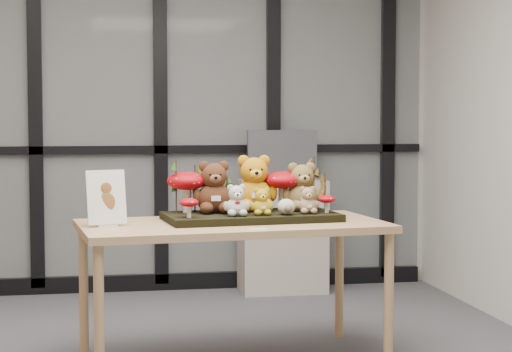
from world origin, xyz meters
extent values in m
plane|color=beige|center=(0.00, 2.50, 1.40)|extent=(5.00, 0.00, 5.00)
plane|color=beige|center=(0.00, -2.50, 1.40)|extent=(5.00, 0.00, 5.00)
cube|color=#2D383F|center=(0.00, 2.47, 1.40)|extent=(4.90, 0.02, 2.70)
cube|color=black|center=(0.00, 2.47, 0.06)|extent=(4.90, 0.06, 0.12)
cube|color=black|center=(0.00, 2.47, 1.05)|extent=(4.90, 0.06, 0.06)
cube|color=black|center=(-0.45, 2.47, 1.40)|extent=(0.10, 0.06, 2.70)
cube|color=black|center=(0.45, 2.47, 1.40)|extent=(0.10, 0.06, 2.70)
cube|color=black|center=(1.30, 2.47, 1.40)|extent=(0.10, 0.06, 2.70)
cube|color=black|center=(2.20, 2.47, 1.40)|extent=(0.10, 0.06, 2.70)
cube|color=tan|center=(0.67, 0.41, 0.73)|extent=(1.67, 0.96, 0.04)
cylinder|color=tan|center=(-0.04, -0.02, 0.35)|extent=(0.05, 0.05, 0.71)
cylinder|color=tan|center=(-0.11, 0.67, 0.35)|extent=(0.05, 0.05, 0.71)
cylinder|color=tan|center=(1.45, 0.14, 0.35)|extent=(0.05, 0.05, 0.71)
cylinder|color=tan|center=(1.37, 0.83, 0.35)|extent=(0.05, 0.05, 0.71)
cube|color=black|center=(0.78, 0.48, 0.77)|extent=(0.96, 0.55, 0.04)
cube|color=silver|center=(0.01, 0.36, 0.75)|extent=(0.11, 0.08, 0.01)
cube|color=white|center=(0.01, 0.36, 0.89)|extent=(0.21, 0.10, 0.28)
ellipsoid|color=brown|center=(0.01, 0.35, 0.87)|extent=(0.09, 0.01, 0.10)
ellipsoid|color=brown|center=(0.01, 0.35, 0.94)|extent=(0.06, 0.01, 0.06)
cube|color=white|center=(0.75, 0.10, 0.75)|extent=(0.09, 0.03, 0.00)
cube|color=#A39A92|center=(1.33, 2.25, 0.41)|extent=(0.62, 0.36, 0.83)
cube|color=#47494E|center=(1.33, 2.27, 1.01)|extent=(0.52, 0.05, 0.37)
cube|color=black|center=(1.33, 2.24, 1.01)|extent=(0.45, 0.00, 0.30)
camera|label=1|loc=(-0.07, -4.39, 1.33)|focal=65.00mm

